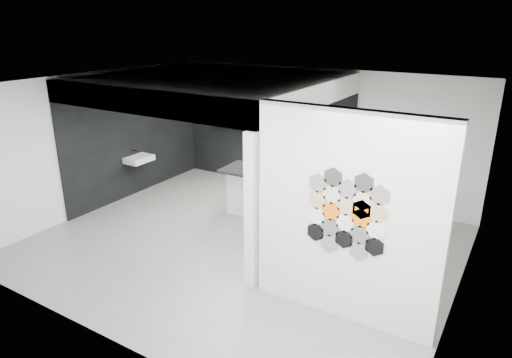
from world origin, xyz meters
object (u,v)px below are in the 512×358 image
object	(u,v)px
bottle_dark	(259,127)
utensil_cup	(232,124)
glass_vase	(320,136)
kettle	(316,135)
glass_bowl	(320,136)
partition_panel	(346,219)
wall_basin	(139,159)
stockpot	(235,122)
kitchen_island	(269,193)

from	to	relation	value
bottle_dark	utensil_cup	world-z (taller)	bottle_dark
glass_vase	bottle_dark	world-z (taller)	bottle_dark
kettle	glass_bowl	distance (m)	0.09
partition_panel	utensil_cup	distance (m)	5.84
wall_basin	bottle_dark	bearing A→B (deg)	48.07
partition_panel	wall_basin	distance (m)	5.78
stockpot	bottle_dark	xyz separation A→B (m)	(0.69, 0.00, -0.03)
partition_panel	utensil_cup	xyz separation A→B (m)	(-4.38, 3.87, -0.04)
kettle	partition_panel	bearing A→B (deg)	-44.79
kitchen_island	utensil_cup	world-z (taller)	kitchen_island
stockpot	glass_bowl	bearing A→B (deg)	0.00
partition_panel	wall_basin	xyz separation A→B (m)	(-5.46, 1.80, -0.55)
kitchen_island	utensil_cup	bearing A→B (deg)	138.57
wall_basin	glass_bowl	xyz separation A→B (m)	(3.39, 2.07, 0.53)
glass_bowl	kitchen_island	bearing A→B (deg)	-102.45
glass_vase	kettle	bearing A→B (deg)	180.00
glass_vase	utensil_cup	bearing A→B (deg)	180.00
wall_basin	bottle_dark	world-z (taller)	bottle_dark
stockpot	utensil_cup	xyz separation A→B (m)	(-0.08, 0.00, -0.06)
kitchen_island	partition_panel	bearing A→B (deg)	-45.47
wall_basin	glass_bowl	world-z (taller)	glass_bowl
stockpot	partition_panel	bearing A→B (deg)	-41.95
kitchen_island	bottle_dark	size ratio (longest dim) A/B	13.00
bottle_dark	glass_bowl	bearing A→B (deg)	0.00
partition_panel	kettle	bearing A→B (deg)	119.27
stockpot	kettle	world-z (taller)	stockpot
kitchen_island	stockpot	world-z (taller)	stockpot
kitchen_island	bottle_dark	bearing A→B (deg)	124.42
kettle	bottle_dark	bearing A→B (deg)	-164.06
glass_bowl	stockpot	bearing A→B (deg)	180.00
partition_panel	glass_bowl	xyz separation A→B (m)	(-2.08, 3.87, -0.02)
utensil_cup	kettle	bearing A→B (deg)	0.00
glass_vase	utensil_cup	distance (m)	2.30
wall_basin	glass_vase	size ratio (longest dim) A/B	4.77
stockpot	glass_vase	world-z (taller)	stockpot
kettle	bottle_dark	world-z (taller)	bottle_dark
wall_basin	kitchen_island	size ratio (longest dim) A/B	0.32
glass_vase	utensil_cup	size ratio (longest dim) A/B	1.46
glass_vase	wall_basin	bearing A→B (deg)	-148.65
wall_basin	glass_bowl	bearing A→B (deg)	31.35
glass_bowl	bottle_dark	xyz separation A→B (m)	(-1.54, 0.00, 0.01)
utensil_cup	kitchen_island	bearing A→B (deg)	-39.14
wall_basin	kettle	bearing A→B (deg)	32.05
partition_panel	wall_basin	size ratio (longest dim) A/B	4.67
kitchen_island	stockpot	bearing A→B (deg)	137.42
kitchen_island	utensil_cup	size ratio (longest dim) A/B	21.57
glass_bowl	utensil_cup	world-z (taller)	glass_bowl
kitchen_island	utensil_cup	distance (m)	2.66
partition_panel	kettle	distance (m)	4.43
wall_basin	utensil_cup	size ratio (longest dim) A/B	6.96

